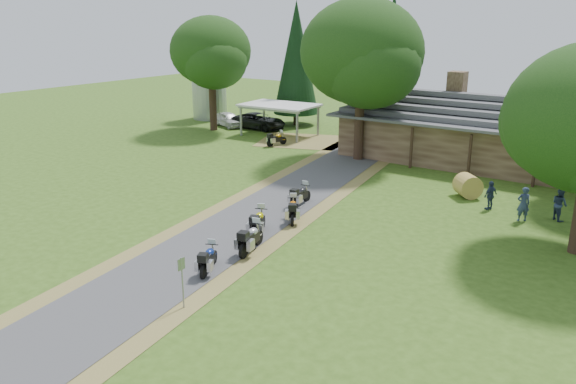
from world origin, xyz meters
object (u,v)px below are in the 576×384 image
Objects in this scene: motorcycle_row_c at (258,221)px; motorcycle_carport_a at (277,138)px; car_dark_suv at (258,117)px; motorcycle_row_b at (251,237)px; carport at (280,120)px; silo at (209,84)px; lodge at (491,129)px; car_white_sedan at (229,118)px; motorcycle_row_e at (301,194)px; motorcycle_row_a at (208,258)px; motorcycle_row_d at (293,209)px; hay_bale at (468,186)px.

motorcycle_row_c is 19.50m from motorcycle_carport_a.
car_dark_suv reaches higher than motorcycle_row_c.
carport is at bearing 19.25° from motorcycle_row_b.
silo is at bearing 161.55° from carport.
lodge reaches higher than motorcycle_carport_a.
car_white_sedan reaches higher than motorcycle_row_e.
motorcycle_row_a is 4.48m from motorcycle_row_c.
hay_bale is (6.12, 9.00, 0.02)m from motorcycle_row_d.
motorcycle_row_a is at bearing -48.10° from silo.
carport is 6.52m from car_white_sedan.
motorcycle_row_e is (15.49, -16.46, -0.47)m from car_dark_suv.
motorcycle_row_e reaches higher than motorcycle_row_a.
lodge is at bearing -5.14° from silo.
lodge is 16.67m from motorcycle_row_e.
hay_bale is (19.21, -8.34, -0.71)m from carport.
carport reaches higher than motorcycle_row_d.
carport is 4.73× the size of hay_bale.
motorcycle_carport_a is (8.65, -4.24, -0.24)m from car_white_sedan.
lodge is at bearing -61.15° from motorcycle_carport_a.
lodge reaches higher than motorcycle_row_e.
motorcycle_row_d is at bearing -30.07° from motorcycle_row_c.
car_dark_suv is at bearing 23.50° from motorcycle_row_b.
car_dark_suv is at bearing 63.46° from motorcycle_carport_a.
car_dark_suv is (-3.43, 1.41, -0.28)m from carport.
lodge is 10.77× the size of motorcycle_row_c.
motorcycle_carport_a is at bearing 6.00° from motorcycle_row_d.
car_dark_suv is 3.04× the size of motorcycle_row_d.
carport is 19.30m from motorcycle_row_e.
lodge is 21.03m from motorcycle_row_c.
motorcycle_row_d is at bearing -40.35° from silo.
motorcycle_row_c is at bearing -143.71° from car_dark_suv.
motorcycle_row_b is at bearing -100.58° from lodge.
carport is 3.17× the size of motorcycle_row_b.
car_white_sedan is 3.77× the size of hay_bale.
motorcycle_row_d is at bearing -139.68° from car_dark_suv.
motorcycle_row_a is 0.88× the size of motorcycle_row_b.
silo is 3.82× the size of motorcycle_row_e.
motorcycle_row_b is at bearing -60.37° from carport.
motorcycle_carport_a is (-10.62, 16.36, -0.08)m from motorcycle_row_c.
car_white_sedan is 2.68× the size of motorcycle_row_d.
motorcycle_row_a is at bearing -63.54° from carport.
motorcycle_row_b is at bearing -132.77° from motorcycle_carport_a.
carport is at bearing 34.62° from motorcycle_row_e.
lodge is at bearing -1.35° from carport.
motorcycle_row_b reaches higher than motorcycle_row_e.
silo is 1.22× the size of car_dark_suv.
car_white_sedan is 9.63m from motorcycle_carport_a.
lodge reaches higher than motorcycle_row_b.
silo is at bearing 22.45° from motorcycle_row_c.
car_dark_suv is 2.90× the size of motorcycle_row_c.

